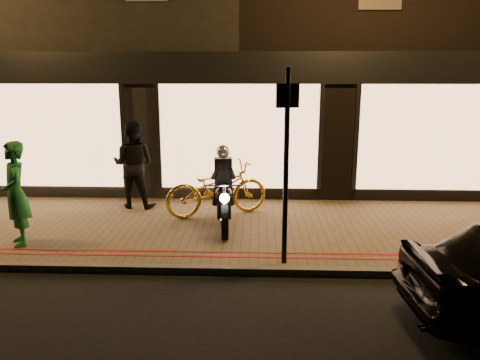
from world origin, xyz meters
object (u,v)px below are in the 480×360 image
at_px(motorcycle, 224,196).
at_px(sign_post, 286,158).
at_px(bicycle_gold, 217,189).
at_px(person_green, 16,194).

bearing_deg(motorcycle, sign_post, -63.74).
xyz_separation_m(sign_post, bicycle_gold, (-1.27, 2.48, -1.11)).
relative_size(sign_post, bicycle_gold, 1.38).
bearing_deg(bicycle_gold, person_green, 96.95).
height_order(motorcycle, bicycle_gold, motorcycle).
xyz_separation_m(bicycle_gold, person_green, (-3.28, -1.84, 0.34)).
distance_m(motorcycle, bicycle_gold, 0.77).
bearing_deg(person_green, motorcycle, 73.56).
bearing_deg(person_green, bicycle_gold, 85.37).
distance_m(sign_post, bicycle_gold, 3.00).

